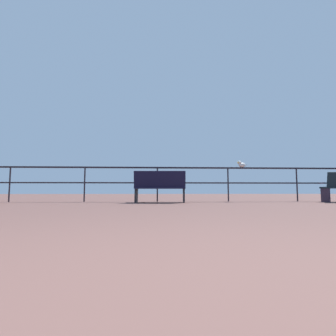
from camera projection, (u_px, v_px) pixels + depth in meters
name	position (u px, v px, depth m)	size (l,w,h in m)	color
pier_railing	(157.00, 176.00, 8.06)	(18.18, 0.05, 1.10)	black
bench_near_left	(160.00, 186.00, 7.31)	(1.49, 0.77, 0.90)	black
seagull_on_rail	(241.00, 164.00, 8.22)	(0.40, 0.28, 0.20)	silver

